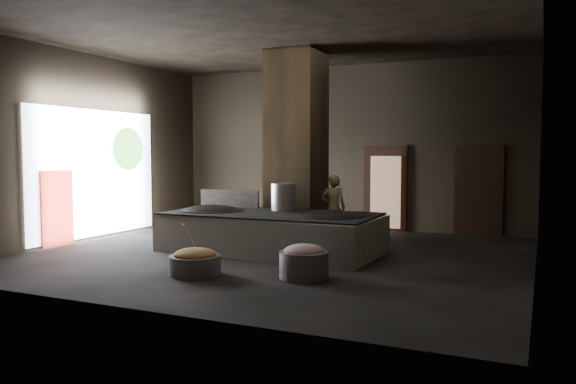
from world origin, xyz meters
The scene contains 28 objects.
floor centered at (0.00, 0.00, -0.05)m, with size 10.00×9.00×0.10m, color black.
ceiling centered at (0.00, 0.00, 4.55)m, with size 10.00×9.00×0.10m, color black.
back_wall centered at (0.00, 4.55, 2.25)m, with size 10.00×0.10×4.50m, color black.
front_wall centered at (0.00, -4.55, 2.25)m, with size 10.00×0.10×4.50m, color black.
left_wall centered at (-5.05, 0.00, 2.25)m, with size 0.10×9.00×4.50m, color black.
right_wall centered at (5.05, 0.00, 2.25)m, with size 0.10×9.00×4.50m, color black.
pillar centered at (-0.30, 1.90, 2.25)m, with size 1.20×1.20×4.50m, color black.
hearth_platform centered at (-0.15, 0.21, 0.40)m, with size 4.55×2.17×0.79m, color silver.
platform_cap centered at (-0.15, 0.21, 0.82)m, with size 4.45×2.14×0.03m, color black.
wok_left centered at (-1.60, 0.16, 0.75)m, with size 1.43×1.43×0.40m, color black.
wok_left_rim centered at (-1.60, 0.16, 0.82)m, with size 1.46×1.46×0.05m, color black.
wok_right centered at (1.20, 0.26, 0.75)m, with size 1.33×1.33×0.38m, color black.
wok_right_rim centered at (1.20, 0.26, 0.82)m, with size 1.36×1.36×0.05m, color black.
stock_pot centered at (-0.10, 0.76, 1.13)m, with size 0.55×0.55×0.59m, color #B5B6BD.
splash_guard centered at (-1.60, 0.96, 1.03)m, with size 1.58×0.06×0.40m, color black.
cook centered at (0.59, 2.04, 0.80)m, with size 0.58×0.37×1.59m, color #9C7C4F.
veg_basin centered at (-0.35, -2.34, 0.16)m, with size 0.89×0.89×0.33m, color slate.
veg_fill centered at (-0.35, -2.34, 0.35)m, with size 0.73×0.73×0.22m, color #969B4B.
ladle centered at (-0.50, -2.19, 0.55)m, with size 0.03×0.03×0.70m, color #B5B6BD.
meat_basin centered at (1.48, -1.83, 0.23)m, with size 0.83×0.83×0.45m, color slate.
meat_fill centered at (1.48, -1.83, 0.45)m, with size 0.69×0.69×0.26m, color #AC6767.
doorway_near centered at (1.20, 4.45, 1.10)m, with size 1.18×0.08×2.38m, color black.
doorway_near_glow centered at (1.25, 4.30, 1.05)m, with size 0.81×0.04×1.93m, color #8C6647.
doorway_far centered at (3.60, 4.45, 1.10)m, with size 1.18×0.08×2.38m, color black.
doorway_far_glow centered at (3.58, 4.54, 1.05)m, with size 0.76×0.04×1.80m, color #8C6647.
left_opening centered at (-4.95, 0.20, 1.60)m, with size 0.04×4.20×3.10m, color white.
pavilion_sliver centered at (-4.88, -1.10, 0.85)m, with size 0.05×0.90×1.70m, color maroon.
tree_silhouette centered at (-4.85, 1.30, 2.20)m, with size 0.28×1.10×1.10m, color #194714.
Camera 1 is at (5.09, -10.37, 2.10)m, focal length 35.00 mm.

